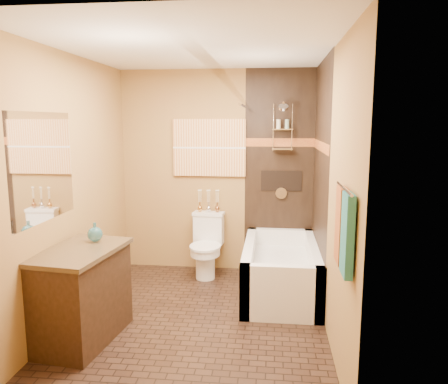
# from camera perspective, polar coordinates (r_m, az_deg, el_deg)

# --- Properties ---
(floor) EXTENTS (3.00, 3.00, 0.00)m
(floor) POSITION_cam_1_polar(r_m,az_deg,el_deg) (4.36, -3.50, -16.26)
(floor) COLOR black
(floor) RESTS_ON ground
(wall_left) EXTENTS (0.02, 3.00, 2.50)m
(wall_left) POSITION_cam_1_polar(r_m,az_deg,el_deg) (4.36, -19.42, 0.46)
(wall_left) COLOR #936339
(wall_left) RESTS_ON floor
(wall_right) EXTENTS (0.02, 3.00, 2.50)m
(wall_right) POSITION_cam_1_polar(r_m,az_deg,el_deg) (3.95, 13.71, -0.12)
(wall_right) COLOR #936339
(wall_right) RESTS_ON floor
(wall_back) EXTENTS (2.40, 0.02, 2.50)m
(wall_back) POSITION_cam_1_polar(r_m,az_deg,el_deg) (5.45, -0.92, 2.66)
(wall_back) COLOR #936339
(wall_back) RESTS_ON floor
(wall_front) EXTENTS (2.40, 0.02, 2.50)m
(wall_front) POSITION_cam_1_polar(r_m,az_deg,el_deg) (2.55, -9.61, -5.09)
(wall_front) COLOR #936339
(wall_front) RESTS_ON floor
(ceiling) EXTENTS (3.00, 3.00, 0.00)m
(ceiling) POSITION_cam_1_polar(r_m,az_deg,el_deg) (3.98, -3.87, 18.25)
(ceiling) COLOR silver
(ceiling) RESTS_ON wall_back
(alcove_tile_back) EXTENTS (0.85, 0.01, 2.50)m
(alcove_tile_back) POSITION_cam_1_polar(r_m,az_deg,el_deg) (5.40, 7.26, 2.52)
(alcove_tile_back) COLOR black
(alcove_tile_back) RESTS_ON wall_back
(alcove_tile_right) EXTENTS (0.01, 1.50, 2.50)m
(alcove_tile_right) POSITION_cam_1_polar(r_m,az_deg,el_deg) (4.69, 12.43, 1.36)
(alcove_tile_right) COLOR black
(alcove_tile_right) RESTS_ON wall_right
(mosaic_band_back) EXTENTS (0.85, 0.01, 0.10)m
(mosaic_band_back) POSITION_cam_1_polar(r_m,az_deg,el_deg) (5.36, 7.34, 6.44)
(mosaic_band_back) COLOR #8F391A
(mosaic_band_back) RESTS_ON alcove_tile_back
(mosaic_band_right) EXTENTS (0.01, 1.50, 0.10)m
(mosaic_band_right) POSITION_cam_1_polar(r_m,az_deg,el_deg) (4.65, 12.47, 5.88)
(mosaic_band_right) COLOR #8F391A
(mosaic_band_right) RESTS_ON alcove_tile_right
(alcove_niche) EXTENTS (0.50, 0.01, 0.25)m
(alcove_niche) POSITION_cam_1_polar(r_m,az_deg,el_deg) (5.40, 7.51, 1.45)
(alcove_niche) COLOR black
(alcove_niche) RESTS_ON alcove_tile_back
(shower_fixtures) EXTENTS (0.24, 0.33, 1.16)m
(shower_fixtures) POSITION_cam_1_polar(r_m,az_deg,el_deg) (5.25, 7.65, 6.88)
(shower_fixtures) COLOR silver
(shower_fixtures) RESTS_ON floor
(curtain_rod) EXTENTS (0.03, 1.55, 0.03)m
(curtain_rod) POSITION_cam_1_polar(r_m,az_deg,el_deg) (4.63, 2.85, 11.02)
(curtain_rod) COLOR silver
(curtain_rod) RESTS_ON wall_back
(towel_bar) EXTENTS (0.02, 0.55, 0.02)m
(towel_bar) POSITION_cam_1_polar(r_m,az_deg,el_deg) (2.89, 15.44, 0.44)
(towel_bar) COLOR silver
(towel_bar) RESTS_ON wall_right
(towel_teal) EXTENTS (0.05, 0.22, 0.52)m
(towel_teal) POSITION_cam_1_polar(r_m,az_deg,el_deg) (2.82, 15.82, -5.39)
(towel_teal) COLOR #22726F
(towel_teal) RESTS_ON towel_bar
(towel_rust) EXTENTS (0.05, 0.22, 0.52)m
(towel_rust) POSITION_cam_1_polar(r_m,az_deg,el_deg) (3.07, 15.04, -4.18)
(towel_rust) COLOR #92481A
(towel_rust) RESTS_ON towel_bar
(sunset_painting) EXTENTS (0.90, 0.04, 0.70)m
(sunset_painting) POSITION_cam_1_polar(r_m,az_deg,el_deg) (5.41, -1.94, 5.79)
(sunset_painting) COLOR #CB712F
(sunset_painting) RESTS_ON wall_back
(vanity_mirror) EXTENTS (0.01, 1.00, 0.90)m
(vanity_mirror) POSITION_cam_1_polar(r_m,az_deg,el_deg) (3.89, -22.55, 3.00)
(vanity_mirror) COLOR white
(vanity_mirror) RESTS_ON wall_left
(bathtub) EXTENTS (0.80, 1.50, 0.55)m
(bathtub) POSITION_cam_1_polar(r_m,az_deg,el_deg) (4.91, 7.42, -10.53)
(bathtub) COLOR white
(bathtub) RESTS_ON floor
(toilet) EXTENTS (0.40, 0.58, 0.76)m
(toilet) POSITION_cam_1_polar(r_m,az_deg,el_deg) (5.36, -2.27, -6.92)
(toilet) COLOR white
(toilet) RESTS_ON floor
(vanity) EXTENTS (0.67, 0.98, 0.81)m
(vanity) POSITION_cam_1_polar(r_m,az_deg,el_deg) (4.03, -18.20, -12.61)
(vanity) COLOR black
(vanity) RESTS_ON floor
(teal_bottle) EXTENTS (0.15, 0.15, 0.21)m
(teal_bottle) POSITION_cam_1_polar(r_m,az_deg,el_deg) (4.07, -16.51, -5.06)
(teal_bottle) COLOR #226168
(teal_bottle) RESTS_ON vanity
(bud_vases) EXTENTS (0.28, 0.06, 0.27)m
(bud_vases) POSITION_cam_1_polar(r_m,az_deg,el_deg) (5.41, -2.03, -1.10)
(bud_vases) COLOR #C2863C
(bud_vases) RESTS_ON toilet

